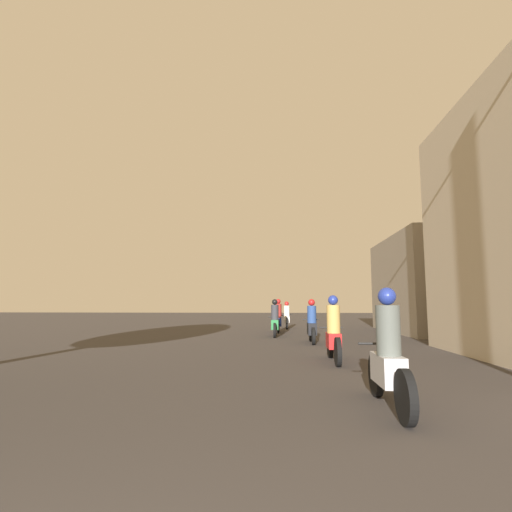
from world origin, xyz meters
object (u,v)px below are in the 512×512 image
at_px(motorcycle_black, 312,325).
at_px(motorcycle_red, 334,335).
at_px(motorcycle_green, 275,322).
at_px(motorcycle_silver, 388,360).
at_px(building_right_far, 451,284).
at_px(motorcycle_white, 287,318).
at_px(motorcycle_blue, 278,319).

bearing_deg(motorcycle_black, motorcycle_red, -84.29).
bearing_deg(motorcycle_black, motorcycle_green, 120.11).
bearing_deg(motorcycle_green, motorcycle_silver, -85.96).
bearing_deg(motorcycle_red, motorcycle_black, 87.64).
bearing_deg(motorcycle_silver, motorcycle_red, 94.16).
height_order(motorcycle_black, building_right_far, building_right_far).
distance_m(motorcycle_green, motorcycle_white, 5.56).
bearing_deg(motorcycle_blue, building_right_far, 3.58).
bearing_deg(motorcycle_blue, motorcycle_black, -75.23).
height_order(motorcycle_red, building_right_far, building_right_far).
relative_size(motorcycle_red, motorcycle_white, 1.02).
xyz_separation_m(motorcycle_red, motorcycle_white, (-1.00, 12.87, -0.04)).
relative_size(motorcycle_silver, building_right_far, 0.27).
distance_m(motorcycle_red, motorcycle_green, 7.50).
height_order(motorcycle_silver, building_right_far, building_right_far).
distance_m(motorcycle_blue, building_right_far, 8.61).
height_order(motorcycle_black, motorcycle_white, motorcycle_black).
xyz_separation_m(motorcycle_red, building_right_far, (6.99, 10.20, 1.68)).
height_order(motorcycle_silver, motorcycle_blue, motorcycle_blue).
relative_size(motorcycle_white, building_right_far, 0.27).
height_order(motorcycle_black, motorcycle_green, motorcycle_green).
xyz_separation_m(motorcycle_blue, motorcycle_white, (0.44, 2.98, -0.04)).
distance_m(motorcycle_silver, motorcycle_blue, 14.30).
xyz_separation_m(motorcycle_white, building_right_far, (7.99, -2.67, 1.72)).
relative_size(motorcycle_black, motorcycle_blue, 0.98).
xyz_separation_m(motorcycle_silver, motorcycle_white, (-1.18, 17.20, -0.04)).
height_order(motorcycle_red, motorcycle_white, motorcycle_red).
bearing_deg(motorcycle_white, building_right_far, -15.16).
bearing_deg(building_right_far, motorcycle_silver, -115.10).
xyz_separation_m(motorcycle_silver, motorcycle_black, (-0.38, 8.95, -0.03)).
bearing_deg(motorcycle_silver, motorcycle_white, 95.63).
bearing_deg(motorcycle_blue, motorcycle_red, -80.30).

